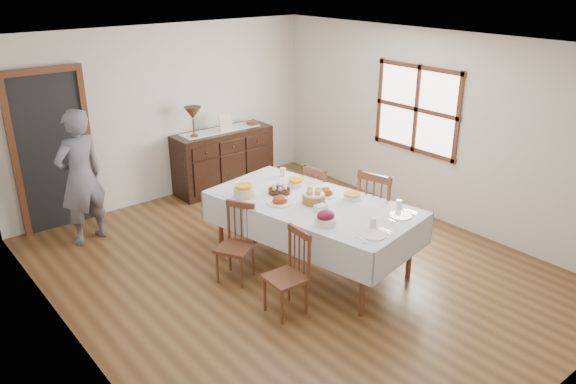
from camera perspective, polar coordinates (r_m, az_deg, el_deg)
ground at (r=6.76m, az=0.54°, el=-7.73°), size 6.00×6.00×0.00m
room_shell at (r=6.35m, az=-2.87°, el=6.32°), size 5.02×6.02×2.65m
dining_table at (r=6.49m, az=2.46°, el=-1.79°), size 1.67×2.62×0.84m
chair_left_near at (r=5.76m, az=0.14°, el=-8.13°), size 0.40×0.40×0.91m
chair_left_far at (r=6.40m, az=-5.24°, el=-5.05°), size 0.51×0.51×0.90m
chair_right_near at (r=6.91m, az=9.16°, el=-2.14°), size 0.55×0.55×1.11m
chair_right_far at (r=7.39m, az=3.38°, el=-0.88°), size 0.43×0.43×0.96m
sideboard at (r=9.02m, az=-6.57°, el=3.28°), size 1.60×0.58×0.96m
person at (r=7.52m, az=-20.39°, el=1.83°), size 0.66×0.51×1.88m
bread_basket at (r=6.39m, az=2.63°, el=-0.52°), size 0.26×0.26×0.18m
egg_basket at (r=6.69m, az=-0.90°, el=0.18°), size 0.26×0.26×0.11m
ham_platter_a at (r=6.40m, az=-0.81°, el=-0.90°), size 0.30×0.30×0.11m
ham_platter_b at (r=6.64m, az=3.89°, el=-0.09°), size 0.28×0.28×0.11m
beet_bowl at (r=5.88m, az=3.84°, el=-2.69°), size 0.23×0.23×0.16m
carrot_bowl at (r=6.90m, az=0.81°, el=0.97°), size 0.20×0.20×0.09m
pineapple_bowl at (r=6.58m, az=-4.51°, el=0.08°), size 0.24×0.24×0.15m
casserole_dish at (r=6.56m, az=6.54°, el=-0.41°), size 0.21×0.21×0.07m
butter_dish at (r=6.21m, az=3.32°, el=-1.64°), size 0.15×0.11×0.07m
setting_left at (r=5.77m, az=8.63°, el=-3.93°), size 0.44×0.31×0.10m
setting_right at (r=6.26m, az=11.25°, el=-1.99°), size 0.44×0.31×0.10m
glass_far_a at (r=6.76m, az=-4.22°, el=0.53°), size 0.06×0.06×0.10m
glass_far_b at (r=7.24m, az=-0.53°, el=2.06°), size 0.07×0.07×0.11m
runner at (r=8.90m, az=-6.88°, el=6.26°), size 1.30×0.35×0.01m
table_lamp at (r=8.51m, az=-9.65°, el=7.83°), size 0.26×0.26×0.46m
picture_frame at (r=8.78m, az=-6.35°, el=7.00°), size 0.22×0.08×0.28m
deco_bowl at (r=9.16m, az=-3.65°, el=7.01°), size 0.20×0.20×0.06m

